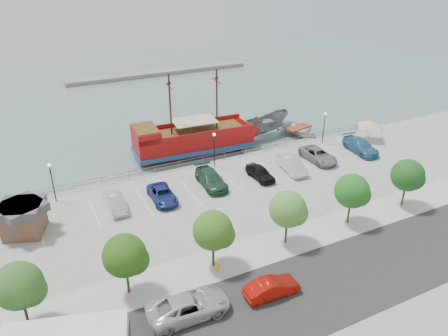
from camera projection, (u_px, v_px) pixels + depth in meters
name	position (u px, v px, depth m)	size (l,w,h in m)	color
ground	(241.00, 198.00, 47.18)	(160.00, 160.00, 0.00)	slate
land_slab	(386.00, 330.00, 30.17)	(100.00, 58.00, 1.20)	gray
street	(339.00, 280.00, 33.91)	(100.00, 8.00, 0.04)	#2B2B2B
sidewalk	(295.00, 239.00, 38.72)	(100.00, 4.00, 0.05)	#BCBBB7
seawall_railing	(210.00, 158.00, 52.76)	(50.00, 0.06, 1.00)	slate
far_shore	(160.00, 73.00, 95.11)	(40.00, 3.00, 0.80)	gray
pirate_ship	(203.00, 138.00, 57.50)	(18.18, 6.03, 11.37)	#A5100F
patrol_boat	(267.00, 126.00, 62.76)	(2.90, 7.70, 2.98)	slate
speedboat	(298.00, 130.00, 63.45)	(4.64, 6.50, 1.35)	silver
dock_west	(95.00, 187.00, 48.99)	(6.23, 1.78, 0.36)	gray
dock_mid	(267.00, 151.00, 58.12)	(6.64, 1.90, 0.38)	slate
dock_east	(301.00, 143.00, 60.33)	(6.58, 1.88, 0.38)	gray
shed	(23.00, 218.00, 38.96)	(4.68, 4.68, 2.99)	brown
canopy_tent	(370.00, 121.00, 58.04)	(4.16, 4.16, 3.23)	slate
street_van	(189.00, 306.00, 30.28)	(2.72, 5.90, 1.64)	silver
street_sedan	(272.00, 288.00, 32.12)	(1.48, 4.25, 1.40)	#B31208
fire_hydrant	(218.00, 267.00, 34.68)	(0.27, 0.27, 0.77)	#EDB900
lamp_post_left	(51.00, 176.00, 43.40)	(0.36, 0.36, 4.28)	black
lamp_post_mid	(214.00, 144.00, 50.65)	(0.36, 0.36, 4.28)	black
lamp_post_right	(324.00, 122.00, 57.09)	(0.36, 0.36, 4.28)	black
tree_a	(21.00, 287.00, 28.40)	(3.30, 3.20, 5.00)	#473321
tree_b	(127.00, 257.00, 31.22)	(3.30, 3.20, 5.00)	#473321
tree_c	(215.00, 232.00, 34.04)	(3.30, 3.20, 5.00)	#473321
tree_d	(290.00, 210.00, 36.86)	(3.30, 3.20, 5.00)	#473321
tree_e	(354.00, 192.00, 39.68)	(3.30, 3.20, 5.00)	#473321
tree_f	(409.00, 176.00, 42.50)	(3.30, 3.20, 5.00)	#473321
parked_car_b	(116.00, 203.00, 43.00)	(1.55, 4.43, 1.46)	silver
parked_car_c	(162.00, 195.00, 44.52)	(2.25, 4.88, 1.36)	navy
parked_car_d	(211.00, 179.00, 47.31)	(2.27, 5.58, 1.62)	#264C35
parked_car_e	(260.00, 173.00, 48.85)	(1.73, 4.30, 1.47)	black
parked_car_f	(292.00, 164.00, 50.52)	(1.77, 5.07, 1.67)	silver
parked_car_g	(318.00, 155.00, 53.06)	(2.50, 5.42, 1.51)	gray
parked_car_h	(360.00, 146.00, 55.39)	(2.32, 5.70, 1.65)	teal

